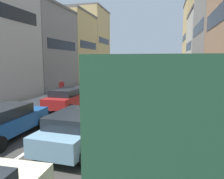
% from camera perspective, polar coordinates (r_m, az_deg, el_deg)
% --- Properties ---
extents(sidewalk_left, '(2.60, 64.00, 0.14)m').
position_cam_1_polar(sidewalk_left, '(24.08, -10.88, -0.56)').
color(sidewalk_left, '#B4B4B4').
rests_on(sidewalk_left, ground).
extents(lane_stripe_left, '(0.16, 60.00, 0.01)m').
position_cam_1_polar(lane_stripe_left, '(22.46, 0.77, -1.19)').
color(lane_stripe_left, silver).
rests_on(lane_stripe_left, ground).
extents(lane_stripe_right, '(0.16, 60.00, 0.01)m').
position_cam_1_polar(lane_stripe_right, '(21.93, 9.45, -1.51)').
color(lane_stripe_right, silver).
rests_on(lane_stripe_right, ground).
extents(building_row_left, '(7.20, 43.90, 13.46)m').
position_cam_1_polar(building_row_left, '(29.44, -17.90, 11.83)').
color(building_row_left, '#B2ADA3').
rests_on(building_row_left, ground).
extents(removalist_box_truck, '(2.94, 7.79, 3.58)m').
position_cam_1_polar(removalist_box_truck, '(5.69, 16.61, -8.33)').
color(removalist_box_truck, '#B7B29E').
rests_on(removalist_box_truck, ground).
extents(sedan_centre_lane_second, '(2.24, 4.39, 1.49)m').
position_cam_1_polar(sedan_centre_lane_second, '(8.93, -9.22, -10.07)').
color(sedan_centre_lane_second, '#759EB7').
rests_on(sedan_centre_lane_second, ground).
extents(wagon_left_lane_second, '(2.07, 4.30, 1.49)m').
position_cam_1_polar(wagon_left_lane_second, '(10.93, -26.66, -7.47)').
color(wagon_left_lane_second, '#194C8C').
rests_on(wagon_left_lane_second, ground).
extents(hatchback_centre_lane_third, '(2.11, 4.32, 1.49)m').
position_cam_1_polar(hatchback_centre_lane_third, '(14.79, 1.10, -2.81)').
color(hatchback_centre_lane_third, '#B29319').
rests_on(hatchback_centre_lane_third, ground).
extents(sedan_left_lane_third, '(2.12, 4.33, 1.49)m').
position_cam_1_polar(sedan_left_lane_third, '(15.91, -11.79, -2.21)').
color(sedan_left_lane_third, '#A51E1E').
rests_on(sedan_left_lane_third, ground).
extents(coupe_centre_lane_fourth, '(2.18, 4.36, 1.49)m').
position_cam_1_polar(coupe_centre_lane_fourth, '(20.57, 4.46, 0.18)').
color(coupe_centre_lane_fourth, silver).
rests_on(coupe_centre_lane_fourth, ground).
extents(sedan_left_lane_fourth, '(2.14, 4.34, 1.49)m').
position_cam_1_polar(sedan_left_lane_fourth, '(20.73, -5.22, 0.23)').
color(sedan_left_lane_fourth, '#19592D').
rests_on(sedan_left_lane_fourth, ground).
extents(sedan_centre_lane_fifth, '(2.30, 4.41, 1.49)m').
position_cam_1_polar(sedan_centre_lane_fifth, '(26.28, 6.86, 1.81)').
color(sedan_centre_lane_fifth, black).
rests_on(sedan_centre_lane_fifth, ground).
extents(sedan_right_lane_behind_truck, '(2.23, 4.38, 1.49)m').
position_cam_1_polar(sedan_right_lane_behind_truck, '(12.59, 13.79, -4.92)').
color(sedan_right_lane_behind_truck, gray).
rests_on(sedan_right_lane_behind_truck, ground).
extents(wagon_right_lane_far, '(2.27, 4.40, 1.49)m').
position_cam_1_polar(wagon_right_lane_far, '(18.41, 14.20, -0.94)').
color(wagon_right_lane_far, beige).
rests_on(wagon_right_lane_far, ground).
extents(bus_mid_queue_primary, '(3.05, 10.57, 2.90)m').
position_cam_1_polar(bus_mid_queue_primary, '(35.54, 14.04, 4.75)').
color(bus_mid_queue_primary, '#BFB793').
rests_on(bus_mid_queue_primary, ground).
extents(pedestrian_mid_sidewalk, '(0.53, 0.34, 1.66)m').
position_cam_1_polar(pedestrian_mid_sidewalk, '(21.30, -13.30, 0.66)').
color(pedestrian_mid_sidewalk, '#262D47').
rests_on(pedestrian_mid_sidewalk, ground).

